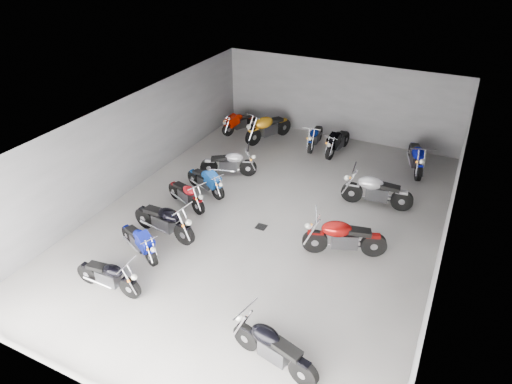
# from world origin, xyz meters

# --- Properties ---
(ground) EXTENTS (14.00, 14.00, 0.00)m
(ground) POSITION_xyz_m (0.00, 0.00, 0.00)
(ground) COLOR #9F9C96
(ground) RESTS_ON ground
(wall_back) EXTENTS (10.00, 0.10, 3.20)m
(wall_back) POSITION_xyz_m (0.00, 7.00, 1.60)
(wall_back) COLOR slate
(wall_back) RESTS_ON ground
(wall_left) EXTENTS (0.10, 14.00, 3.20)m
(wall_left) POSITION_xyz_m (-5.00, 0.00, 1.60)
(wall_left) COLOR slate
(wall_left) RESTS_ON ground
(wall_right) EXTENTS (0.10, 14.00, 3.20)m
(wall_right) POSITION_xyz_m (5.00, 0.00, 1.60)
(wall_right) COLOR slate
(wall_right) RESTS_ON ground
(ceiling) EXTENTS (10.00, 14.00, 0.04)m
(ceiling) POSITION_xyz_m (0.00, 0.00, 3.22)
(ceiling) COLOR black
(ceiling) RESTS_ON wall_back
(drain_grate) EXTENTS (0.32, 0.32, 0.01)m
(drain_grate) POSITION_xyz_m (0.00, -0.50, 0.01)
(drain_grate) COLOR black
(drain_grate) RESTS_ON ground
(motorcycle_left_a) EXTENTS (1.91, 0.38, 0.84)m
(motorcycle_left_a) POSITION_xyz_m (-2.24, -4.62, 0.46)
(motorcycle_left_a) COLOR black
(motorcycle_left_a) RESTS_ON ground
(motorcycle_left_b) EXTENTS (1.74, 0.84, 0.81)m
(motorcycle_left_b) POSITION_xyz_m (-2.47, -3.13, 0.44)
(motorcycle_left_b) COLOR black
(motorcycle_left_b) RESTS_ON ground
(motorcycle_left_c) EXTENTS (2.22, 0.51, 0.98)m
(motorcycle_left_c) POSITION_xyz_m (-2.35, -2.12, 0.53)
(motorcycle_left_c) COLOR black
(motorcycle_left_c) RESTS_ON ground
(motorcycle_left_d) EXTENTS (1.77, 0.79, 0.82)m
(motorcycle_left_d) POSITION_xyz_m (-2.68, -0.48, 0.45)
(motorcycle_left_d) COLOR black
(motorcycle_left_d) RESTS_ON ground
(motorcycle_left_e) EXTENTS (1.80, 0.76, 0.82)m
(motorcycle_left_e) POSITION_xyz_m (-2.57, 0.54, 0.45)
(motorcycle_left_e) COLOR black
(motorcycle_left_e) RESTS_ON ground
(motorcycle_left_f) EXTENTS (1.93, 0.96, 0.90)m
(motorcycle_left_f) POSITION_xyz_m (-2.44, 1.93, 0.49)
(motorcycle_left_f) COLOR black
(motorcycle_left_f) RESTS_ON ground
(motorcycle_right_a) EXTENTS (2.09, 0.61, 0.93)m
(motorcycle_right_a) POSITION_xyz_m (2.34, -4.88, 0.51)
(motorcycle_right_a) COLOR black
(motorcycle_right_a) RESTS_ON ground
(motorcycle_right_d) EXTENTS (2.23, 0.94, 1.02)m
(motorcycle_right_d) POSITION_xyz_m (2.57, -0.65, 0.56)
(motorcycle_right_d) COLOR black
(motorcycle_right_d) RESTS_ON ground
(motorcycle_right_f) EXTENTS (2.29, 0.53, 1.01)m
(motorcycle_right_f) POSITION_xyz_m (2.80, 2.22, 0.55)
(motorcycle_right_f) COLOR black
(motorcycle_right_f) RESTS_ON ground
(motorcycle_back_a) EXTENTS (0.88, 1.76, 0.82)m
(motorcycle_back_a) POSITION_xyz_m (-3.93, 5.56, 0.45)
(motorcycle_back_a) COLOR black
(motorcycle_back_a) RESTS_ON ground
(motorcycle_back_b) EXTENTS (1.14, 2.23, 1.05)m
(motorcycle_back_b) POSITION_xyz_m (-2.47, 5.34, 0.57)
(motorcycle_back_b) COLOR black
(motorcycle_back_b) RESTS_ON ground
(motorcycle_back_c) EXTENTS (0.42, 1.94, 0.85)m
(motorcycle_back_c) POSITION_xyz_m (-0.47, 5.59, 0.46)
(motorcycle_back_c) COLOR black
(motorcycle_back_c) RESTS_ON ground
(motorcycle_back_d) EXTENTS (0.47, 2.04, 0.90)m
(motorcycle_back_d) POSITION_xyz_m (0.52, 5.43, 0.49)
(motorcycle_back_d) COLOR black
(motorcycle_back_d) RESTS_ON ground
(motorcycle_back_f) EXTENTS (0.83, 2.20, 0.99)m
(motorcycle_back_f) POSITION_xyz_m (3.54, 5.28, 0.54)
(motorcycle_back_f) COLOR black
(motorcycle_back_f) RESTS_ON ground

